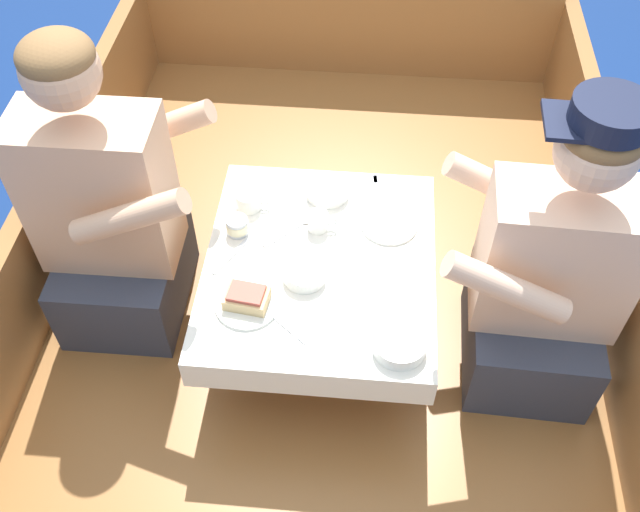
{
  "coord_description": "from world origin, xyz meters",
  "views": [
    {
      "loc": [
        0.12,
        -1.32,
        2.22
      ],
      "look_at": [
        0.0,
        0.02,
        0.67
      ],
      "focal_mm": 40.0,
      "sensor_mm": 36.0,
      "label": 1
    }
  ],
  "objects_px": {
    "coffee_cup_port": "(249,200)",
    "coffee_cup_starboard": "(318,221)",
    "sandwich": "(247,297)",
    "person_starboard": "(546,278)",
    "person_port": "(109,216)",
    "tin_can": "(237,226)"
  },
  "relations": [
    {
      "from": "person_port",
      "to": "coffee_cup_port",
      "type": "relative_size",
      "value": 9.45
    },
    {
      "from": "coffee_cup_port",
      "to": "coffee_cup_starboard",
      "type": "xyz_separation_m",
      "value": [
        0.22,
        -0.07,
        0.0
      ]
    },
    {
      "from": "sandwich",
      "to": "coffee_cup_port",
      "type": "distance_m",
      "value": 0.38
    },
    {
      "from": "tin_can",
      "to": "sandwich",
      "type": "bearing_deg",
      "value": -75.21
    },
    {
      "from": "person_port",
      "to": "person_starboard",
      "type": "bearing_deg",
      "value": -5.53
    },
    {
      "from": "person_starboard",
      "to": "coffee_cup_starboard",
      "type": "relative_size",
      "value": 11.04
    },
    {
      "from": "coffee_cup_port",
      "to": "coffee_cup_starboard",
      "type": "relative_size",
      "value": 1.19
    },
    {
      "from": "coffee_cup_port",
      "to": "coffee_cup_starboard",
      "type": "distance_m",
      "value": 0.23
    },
    {
      "from": "person_starboard",
      "to": "coffee_cup_starboard",
      "type": "xyz_separation_m",
      "value": [
        -0.65,
        0.17,
        -0.01
      ]
    },
    {
      "from": "person_port",
      "to": "coffee_cup_starboard",
      "type": "relative_size",
      "value": 11.27
    },
    {
      "from": "person_port",
      "to": "coffee_cup_port",
      "type": "bearing_deg",
      "value": 17.58
    },
    {
      "from": "tin_can",
      "to": "person_port",
      "type": "bearing_deg",
      "value": -177.14
    },
    {
      "from": "sandwich",
      "to": "coffee_cup_port",
      "type": "xyz_separation_m",
      "value": [
        -0.05,
        0.38,
        -0.0
      ]
    },
    {
      "from": "sandwich",
      "to": "tin_can",
      "type": "height_order",
      "value": "sandwich"
    },
    {
      "from": "person_starboard",
      "to": "coffee_cup_port",
      "type": "xyz_separation_m",
      "value": [
        -0.87,
        0.24,
        -0.01
      ]
    },
    {
      "from": "coffee_cup_port",
      "to": "sandwich",
      "type": "bearing_deg",
      "value": -82.05
    },
    {
      "from": "person_starboard",
      "to": "tin_can",
      "type": "bearing_deg",
      "value": -6.56
    },
    {
      "from": "person_starboard",
      "to": "sandwich",
      "type": "relative_size",
      "value": 7.78
    },
    {
      "from": "person_starboard",
      "to": "sandwich",
      "type": "xyz_separation_m",
      "value": [
        -0.82,
        -0.13,
        -0.01
      ]
    },
    {
      "from": "sandwich",
      "to": "tin_can",
      "type": "xyz_separation_m",
      "value": [
        -0.07,
        0.27,
        -0.0
      ]
    },
    {
      "from": "coffee_cup_starboard",
      "to": "person_starboard",
      "type": "bearing_deg",
      "value": -14.69
    },
    {
      "from": "sandwich",
      "to": "person_port",
      "type": "bearing_deg",
      "value": 151.14
    }
  ]
}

